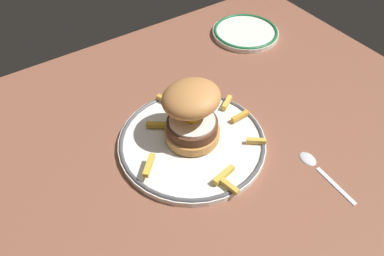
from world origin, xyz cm
name	(u,v)px	position (x,y,z in cm)	size (l,w,h in cm)	color
ground_plane	(173,158)	(0.00, 0.00, -2.00)	(117.06, 81.53, 4.00)	brown
dinner_plate	(192,142)	(3.92, -0.64, 0.84)	(28.01, 28.01, 1.60)	white
burger	(191,112)	(4.63, 0.58, 7.42)	(14.95, 15.14, 11.85)	#CA8943
fries_pile	(201,130)	(6.31, -0.21, 2.18)	(25.54, 28.40, 1.93)	gold
side_plate	(245,32)	(36.57, 23.21, 0.83)	(17.01, 17.01, 1.60)	white
spoon	(314,163)	(19.66, -17.02, 0.36)	(2.77, 13.37, 0.90)	silver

